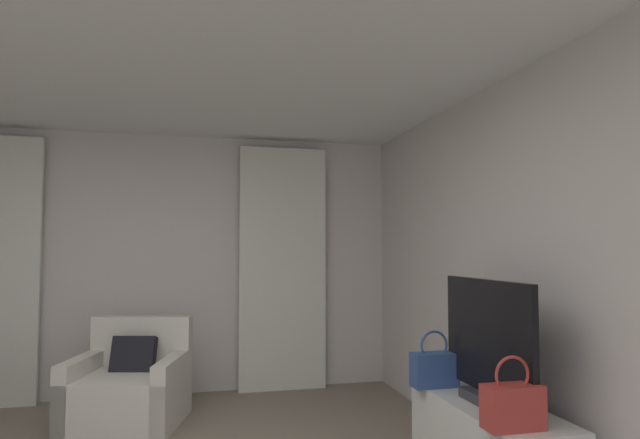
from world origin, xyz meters
name	(u,v)px	position (x,y,z in m)	size (l,w,h in m)	color
wall_window	(145,263)	(0.00, 3.03, 1.30)	(5.12, 0.06, 2.60)	silver
wall_right	(571,275)	(2.53, 0.00, 1.30)	(0.06, 6.12, 2.60)	silver
curtain_right_panel	(283,268)	(1.38, 2.90, 1.25)	(0.90, 0.06, 2.50)	silver
armchair	(129,389)	(-0.04, 2.15, 0.28)	(1.03, 1.00, 0.84)	silver
tv_flatscreen	(488,345)	(2.17, 0.29, 0.88)	(0.20, 0.92, 0.73)	#333338
handbag_primary	(434,368)	(2.03, 0.71, 0.66)	(0.30, 0.14, 0.37)	#335193
handbag_secondary	(513,405)	(2.05, -0.15, 0.66)	(0.30, 0.14, 0.37)	#B73833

